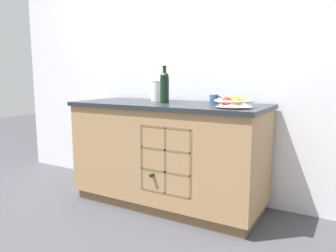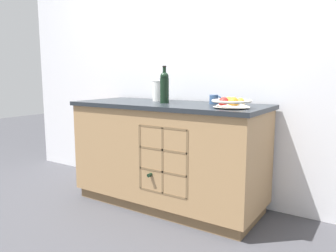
% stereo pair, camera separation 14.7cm
% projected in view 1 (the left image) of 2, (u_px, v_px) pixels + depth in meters
% --- Properties ---
extents(ground_plane, '(14.00, 14.00, 0.00)m').
position_uv_depth(ground_plane, '(168.00, 204.00, 2.92)').
color(ground_plane, '#424247').
extents(back_wall, '(4.40, 0.06, 2.55)m').
position_uv_depth(back_wall, '(189.00, 60.00, 3.06)').
color(back_wall, white).
rests_on(back_wall, ground_plane).
extents(kitchen_island, '(1.68, 0.70, 0.90)m').
position_uv_depth(kitchen_island, '(168.00, 154.00, 2.85)').
color(kitchen_island, brown).
rests_on(kitchen_island, ground_plane).
extents(fruit_bowl, '(0.29, 0.29, 0.08)m').
position_uv_depth(fruit_bowl, '(234.00, 102.00, 2.36)').
color(fruit_bowl, silver).
rests_on(fruit_bowl, kitchen_island).
extents(white_pitcher, '(0.15, 0.10, 0.19)m').
position_uv_depth(white_pitcher, '(157.00, 90.00, 2.96)').
color(white_pitcher, white).
rests_on(white_pitcher, kitchen_island).
extents(ceramic_mug, '(0.11, 0.07, 0.08)m').
position_uv_depth(ceramic_mug, '(214.00, 99.00, 2.71)').
color(ceramic_mug, '#385684').
rests_on(ceramic_mug, kitchen_island).
extents(standing_wine_bottle, '(0.08, 0.08, 0.31)m').
position_uv_depth(standing_wine_bottle, '(165.00, 87.00, 2.75)').
color(standing_wine_bottle, black).
rests_on(standing_wine_bottle, kitchen_island).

